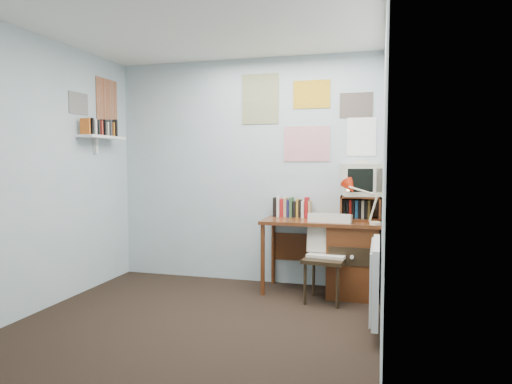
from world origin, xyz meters
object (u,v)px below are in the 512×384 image
(desk, at_px, (348,256))
(desk_lamp, at_px, (376,205))
(radiator, at_px, (376,279))
(wall_shelf, at_px, (102,137))
(crt_tv, at_px, (362,178))
(desk_chair, at_px, (325,260))
(tv_riser, at_px, (361,208))

(desk, height_order, desk_lamp, desk_lamp)
(radiator, distance_m, wall_shelf, 3.15)
(desk, bearing_deg, crt_tv, 46.54)
(desk, xyz_separation_m, desk_lamp, (0.27, -0.21, 0.55))
(desk, xyz_separation_m, desk_chair, (-0.19, -0.30, 0.01))
(desk_lamp, bearing_deg, wall_shelf, 169.45)
(desk_lamp, height_order, wall_shelf, wall_shelf)
(crt_tv, distance_m, wall_shelf, 2.78)
(desk_lamp, relative_size, radiator, 0.48)
(tv_riser, bearing_deg, wall_shelf, -169.68)
(desk, relative_size, tv_riser, 3.00)
(tv_riser, distance_m, radiator, 1.15)
(wall_shelf, bearing_deg, desk_lamp, 3.36)
(desk_chair, bearing_deg, desk, 65.82)
(desk, height_order, crt_tv, crt_tv)
(desk_chair, distance_m, radiator, 0.79)
(radiator, relative_size, wall_shelf, 1.29)
(desk, relative_size, desk_chair, 1.45)
(tv_riser, bearing_deg, desk, -137.04)
(desk_chair, relative_size, wall_shelf, 1.34)
(desk_lamp, distance_m, tv_riser, 0.36)
(desk_chair, bearing_deg, wall_shelf, -170.33)
(desk, distance_m, radiator, 0.97)
(desk, bearing_deg, desk_lamp, -38.39)
(crt_tv, xyz_separation_m, radiator, (0.16, -1.06, -0.77))
(desk, xyz_separation_m, radiator, (0.29, -0.93, 0.01))
(tv_riser, relative_size, wall_shelf, 0.65)
(desk_lamp, bearing_deg, desk_chair, 177.41)
(desk, bearing_deg, desk_chair, -122.05)
(radiator, bearing_deg, wall_shelf, 169.11)
(desk_lamp, height_order, radiator, desk_lamp)
(desk, relative_size, desk_lamp, 3.10)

